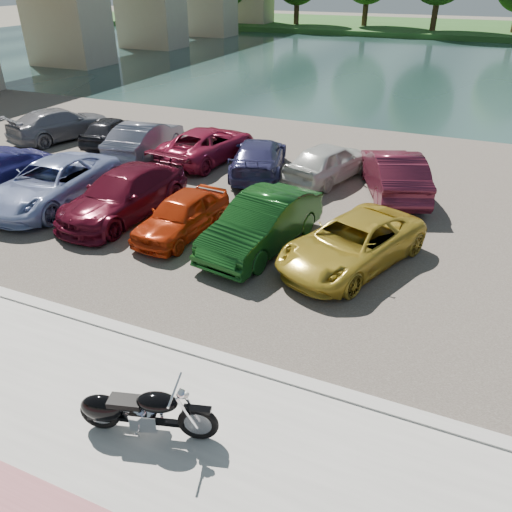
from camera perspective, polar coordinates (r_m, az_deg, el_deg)
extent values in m
plane|color=#595447|center=(8.97, -10.00, -19.74)|extent=(200.00, 200.00, 0.00)
cube|color=#9F9B95|center=(8.45, -13.97, -24.02)|extent=(60.00, 6.00, 0.10)
cube|color=#9F9B95|center=(10.11, -3.89, -11.75)|extent=(60.00, 0.30, 0.14)
cube|color=#403B34|center=(17.43, 9.64, 6.55)|extent=(60.00, 18.00, 0.04)
cube|color=#1B302F|center=(45.32, 19.72, 19.54)|extent=(120.00, 40.00, 0.00)
cube|color=#224B1B|center=(77.03, 22.47, 22.89)|extent=(120.00, 24.00, 0.60)
cube|color=tan|center=(47.03, -20.83, 24.15)|extent=(6.00, 4.00, 7.20)
cube|color=tan|center=(56.46, -11.93, 25.94)|extent=(6.00, 4.00, 7.20)
cube|color=tan|center=(66.72, -5.52, 26.86)|extent=(6.00, 4.00, 7.20)
cylinder|color=#3E2A16|center=(77.09, -2.79, 26.76)|extent=(0.70, 0.70, 4.50)
cylinder|color=#3E2A16|center=(74.92, 4.68, 26.79)|extent=(0.70, 0.70, 4.95)
cylinder|color=#3E2A16|center=(73.82, 12.47, 26.41)|extent=(0.70, 0.70, 5.40)
cylinder|color=#3E2A16|center=(69.66, 19.92, 25.50)|extent=(0.70, 0.70, 5.85)
torus|color=black|center=(8.51, -6.63, -18.45)|extent=(0.69, 0.30, 0.68)
torus|color=black|center=(8.98, -17.37, -16.73)|extent=(0.69, 0.30, 0.68)
cylinder|color=#B2B2B7|center=(8.51, -6.63, -18.45)|extent=(0.46, 0.18, 0.46)
cylinder|color=#B2B2B7|center=(8.98, -17.37, -16.73)|extent=(0.46, 0.18, 0.46)
cylinder|color=silver|center=(8.25, -7.91, -17.41)|extent=(0.33, 0.14, 0.63)
cylinder|color=silver|center=(8.38, -7.55, -16.42)|extent=(0.33, 0.14, 0.63)
cylinder|color=silver|center=(8.08, -9.27, -14.84)|extent=(0.24, 0.73, 0.04)
sphere|color=silver|center=(8.12, -8.52, -15.34)|extent=(0.20, 0.20, 0.16)
sphere|color=silver|center=(8.10, -8.02, -15.41)|extent=(0.14, 0.14, 0.11)
cube|color=black|center=(8.28, -6.75, -17.02)|extent=(0.47, 0.26, 0.06)
cube|color=black|center=(8.75, -12.13, -17.91)|extent=(1.18, 0.42, 0.08)
cube|color=silver|center=(8.71, -12.50, -17.54)|extent=(0.52, 0.43, 0.34)
cylinder|color=silver|center=(8.54, -11.99, -16.73)|extent=(0.28, 0.24, 0.27)
cylinder|color=silver|center=(8.60, -13.31, -16.52)|extent=(0.28, 0.24, 0.27)
ellipsoid|color=black|center=(8.38, -11.24, -16.06)|extent=(0.75, 0.53, 0.32)
cube|color=black|center=(8.59, -14.69, -15.79)|extent=(0.61, 0.42, 0.10)
ellipsoid|color=black|center=(8.87, -17.18, -16.25)|extent=(0.79, 0.52, 0.50)
cube|color=black|center=(8.94, -17.42, -16.50)|extent=(0.43, 0.28, 0.30)
cylinder|color=silver|center=(9.00, -13.96, -17.07)|extent=(1.08, 0.39, 0.09)
cylinder|color=silver|center=(8.94, -14.02, -16.71)|extent=(1.08, 0.39, 0.09)
cylinder|color=#B2B2B7|center=(8.79, -13.38, -19.25)|extent=(0.06, 0.14, 0.22)
imported|color=#8695C3|center=(17.77, -22.27, 7.70)|extent=(2.59, 5.19, 1.41)
imported|color=#4E0B1A|center=(16.15, -14.86, 6.85)|extent=(2.36, 5.00, 1.41)
imported|color=#AF2A0B|center=(14.63, -8.48, 4.71)|extent=(1.70, 3.68, 1.22)
imported|color=#0F3A12|center=(13.68, 0.71, 3.78)|extent=(2.23, 4.63, 1.46)
imported|color=gold|center=(13.11, 10.93, 1.46)|extent=(3.60, 4.96, 1.25)
imported|color=gray|center=(25.19, -21.47, 13.89)|extent=(3.24, 5.12, 1.38)
imported|color=black|center=(23.64, -16.21, 13.62)|extent=(1.98, 3.80, 1.23)
imported|color=slate|center=(21.53, -12.56, 12.88)|extent=(2.03, 4.58, 1.46)
imported|color=maroon|center=(20.81, -5.50, 12.64)|extent=(2.73, 4.95, 1.31)
imported|color=navy|center=(19.13, 0.32, 11.26)|extent=(3.06, 4.90, 1.32)
imported|color=silver|center=(18.74, 8.33, 10.64)|extent=(2.79, 4.35, 1.38)
imported|color=#561627|center=(17.87, 15.42, 9.16)|extent=(3.19, 4.86, 1.51)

